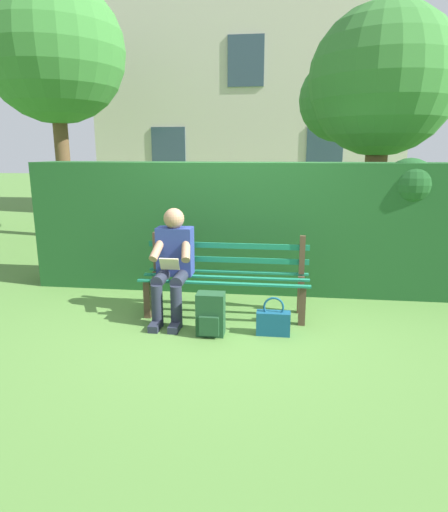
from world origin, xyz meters
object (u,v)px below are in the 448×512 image
at_px(tree, 375,87).
at_px(handbag, 273,322).
at_px(person_seated, 173,261).
at_px(backpack, 211,314).
at_px(tree_far, 50,55).
at_px(park_bench, 226,276).

relative_size(tree, handbag, 9.97).
relative_size(person_seated, handbag, 3.03).
bearing_deg(tree, person_seated, 48.26).
bearing_deg(person_seated, tree, -131.74).
distance_m(backpack, tree_far, 6.97).
relative_size(backpack, tree_far, 0.08).
relative_size(person_seated, backpack, 2.76).
bearing_deg(tree, park_bench, 53.52).
relative_size(person_seated, tree, 0.30).
height_order(handbag, tree_far, tree_far).
bearing_deg(tree_far, handbag, 134.05).
bearing_deg(tree_far, tree, 165.50).
distance_m(tree, tree_far, 6.12).
distance_m(person_seated, handbag, 1.24).
distance_m(handbag, tree_far, 7.31).
xyz_separation_m(park_bench, handbag, (-0.53, 0.54, -0.29)).
bearing_deg(person_seated, handbag, 161.35).
height_order(backpack, tree_far, tree_far).
bearing_deg(handbag, backpack, 7.12).
bearing_deg(backpack, tree_far, -50.54).
bearing_deg(park_bench, tree, -126.48).
distance_m(park_bench, tree, 3.93).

